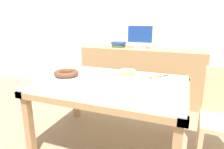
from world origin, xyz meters
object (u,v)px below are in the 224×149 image
book_stack (119,45)px  tealight_right_edge (101,72)px  computer_monitor (140,37)px  tealight_centre (91,92)px  pastry_platter (161,79)px  tealight_near_front (148,86)px  cake_golden_bundt (66,74)px  plate_stack (95,76)px  cake_chocolate_round (128,73)px

book_stack → tealight_right_edge: (0.17, -1.16, -0.19)m
computer_monitor → tealight_centre: (-0.01, -1.80, -0.33)m
pastry_platter → tealight_right_edge: 0.71m
tealight_right_edge → tealight_near_front: size_ratio=1.00×
book_stack → tealight_near_front: (0.80, -1.45, -0.19)m
cake_golden_bundt → tealight_centre: bearing=-36.9°
cake_golden_bundt → pastry_platter: (1.00, 0.26, -0.02)m
plate_stack → book_stack: bearing=98.6°
book_stack → cake_chocolate_round: book_stack is taller
tealight_near_front → tealight_centre: bearing=-141.3°
cake_golden_bundt → plate_stack: bearing=6.9°
computer_monitor → book_stack: (-0.37, 0.00, -0.14)m
computer_monitor → plate_stack: size_ratio=2.02×
pastry_platter → tealight_centre: bearing=-130.0°
cake_chocolate_round → tealight_right_edge: cake_chocolate_round is taller
plate_stack → tealight_right_edge: bearing=99.3°
pastry_platter → cake_chocolate_round: bearing=172.9°
cake_chocolate_round → tealight_centre: (-0.14, -0.67, -0.02)m
cake_chocolate_round → tealight_near_front: 0.44m
computer_monitor → cake_golden_bundt: size_ratio=1.54×
cake_chocolate_round → pastry_platter: size_ratio=0.84×
cake_golden_bundt → plate_stack: (0.33, 0.04, -0.00)m
pastry_platter → plate_stack: 0.70m
cake_golden_bundt → tealight_right_edge: bearing=43.3°
computer_monitor → book_stack: bearing=179.8°
cake_golden_bundt → plate_stack: 0.34m
book_stack → tealight_near_front: bearing=-61.0°
book_stack → cake_chocolate_round: size_ratio=0.79×
cake_chocolate_round → cake_golden_bundt: 0.69m
computer_monitor → tealight_centre: computer_monitor is taller
tealight_right_edge → tealight_centre: same height
pastry_platter → tealight_centre: pastry_platter is taller
computer_monitor → tealight_right_edge: 1.22m
tealight_right_edge → tealight_near_front: (0.63, -0.29, 0.00)m
cake_golden_bundt → pastry_platter: 1.04m
computer_monitor → book_stack: size_ratio=1.84×
computer_monitor → tealight_right_edge: computer_monitor is taller
cake_chocolate_round → plate_stack: (-0.29, -0.26, 0.01)m
book_stack → cake_chocolate_round: bearing=-66.2°
tealight_right_edge → computer_monitor: bearing=80.3°
pastry_platter → cake_golden_bundt: bearing=-165.7°
cake_golden_bundt → tealight_centre: size_ratio=6.87×
pastry_platter → tealight_centre: 0.81m
plate_stack → tealight_near_front: 0.59m
tealight_near_front → tealight_centre: same height
cake_chocolate_round → cake_golden_bundt: (-0.62, -0.30, 0.01)m
computer_monitor → tealight_near_front: (0.43, -1.45, -0.33)m
cake_golden_bundt → plate_stack: size_ratio=1.31×
computer_monitor → pastry_platter: size_ratio=1.22×
plate_stack → tealight_right_edge: plate_stack is taller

